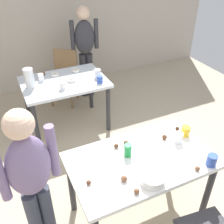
{
  "coord_description": "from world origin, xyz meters",
  "views": [
    {
      "loc": [
        -0.98,
        -1.41,
        2.35
      ],
      "look_at": [
        -0.06,
        0.55,
        0.9
      ],
      "focal_mm": 41.93,
      "sensor_mm": 36.0,
      "label": 1
    }
  ],
  "objects_px": {
    "dining_table_far": "(65,88)",
    "soda_can": "(128,150)",
    "person_adult_far": "(85,45)",
    "person_girl_near": "(32,179)",
    "mixing_bowl": "(153,179)",
    "chair_far_table": "(64,74)",
    "dining_table_near": "(140,167)",
    "pitcher_far": "(29,78)"
  },
  "relations": [
    {
      "from": "dining_table_far",
      "to": "soda_can",
      "type": "distance_m",
      "value": 1.66
    },
    {
      "from": "person_adult_far",
      "to": "person_girl_near",
      "type": "bearing_deg",
      "value": -118.13
    },
    {
      "from": "dining_table_far",
      "to": "mixing_bowl",
      "type": "xyz_separation_m",
      "value": [
        0.13,
        -1.99,
        0.14
      ]
    },
    {
      "from": "chair_far_table",
      "to": "person_girl_near",
      "type": "distance_m",
      "value": 2.64
    },
    {
      "from": "person_adult_far",
      "to": "soda_can",
      "type": "bearing_deg",
      "value": -101.59
    },
    {
      "from": "dining_table_near",
      "to": "mixing_bowl",
      "type": "distance_m",
      "value": 0.3
    },
    {
      "from": "person_adult_far",
      "to": "pitcher_far",
      "type": "relative_size",
      "value": 6.09
    },
    {
      "from": "dining_table_near",
      "to": "soda_can",
      "type": "relative_size",
      "value": 10.26
    },
    {
      "from": "soda_can",
      "to": "pitcher_far",
      "type": "xyz_separation_m",
      "value": [
        -0.53,
        1.66,
        0.06
      ]
    },
    {
      "from": "dining_table_near",
      "to": "chair_far_table",
      "type": "bearing_deg",
      "value": 89.58
    },
    {
      "from": "person_adult_far",
      "to": "pitcher_far",
      "type": "distance_m",
      "value": 1.27
    },
    {
      "from": "person_adult_far",
      "to": "soda_can",
      "type": "xyz_separation_m",
      "value": [
        -0.49,
        -2.4,
        -0.1
      ]
    },
    {
      "from": "dining_table_far",
      "to": "person_girl_near",
      "type": "height_order",
      "value": "person_girl_near"
    },
    {
      "from": "chair_far_table",
      "to": "mixing_bowl",
      "type": "xyz_separation_m",
      "value": [
        -0.07,
        -2.74,
        0.29
      ]
    },
    {
      "from": "dining_table_near",
      "to": "soda_can",
      "type": "xyz_separation_m",
      "value": [
        -0.09,
        0.08,
        0.16
      ]
    },
    {
      "from": "mixing_bowl",
      "to": "person_girl_near",
      "type": "bearing_deg",
      "value": 161.08
    },
    {
      "from": "person_adult_far",
      "to": "mixing_bowl",
      "type": "height_order",
      "value": "person_adult_far"
    },
    {
      "from": "dining_table_far",
      "to": "mixing_bowl",
      "type": "height_order",
      "value": "mixing_bowl"
    },
    {
      "from": "chair_far_table",
      "to": "pitcher_far",
      "type": "relative_size",
      "value": 3.48
    },
    {
      "from": "dining_table_near",
      "to": "mixing_bowl",
      "type": "relative_size",
      "value": 6.33
    },
    {
      "from": "dining_table_near",
      "to": "dining_table_far",
      "type": "bearing_deg",
      "value": 96.0
    },
    {
      "from": "chair_far_table",
      "to": "pitcher_far",
      "type": "height_order",
      "value": "pitcher_far"
    },
    {
      "from": "dining_table_far",
      "to": "chair_far_table",
      "type": "xyz_separation_m",
      "value": [
        0.2,
        0.74,
        -0.15
      ]
    },
    {
      "from": "mixing_bowl",
      "to": "pitcher_far",
      "type": "distance_m",
      "value": 2.09
    },
    {
      "from": "person_adult_far",
      "to": "mixing_bowl",
      "type": "distance_m",
      "value": 2.79
    },
    {
      "from": "chair_far_table",
      "to": "dining_table_far",
      "type": "bearing_deg",
      "value": -105.11
    },
    {
      "from": "dining_table_near",
      "to": "soda_can",
      "type": "height_order",
      "value": "soda_can"
    },
    {
      "from": "chair_far_table",
      "to": "person_girl_near",
      "type": "relative_size",
      "value": 0.59
    },
    {
      "from": "chair_far_table",
      "to": "mixing_bowl",
      "type": "relative_size",
      "value": 4.4
    },
    {
      "from": "dining_table_far",
      "to": "mixing_bowl",
      "type": "bearing_deg",
      "value": -86.25
    },
    {
      "from": "mixing_bowl",
      "to": "soda_can",
      "type": "xyz_separation_m",
      "value": [
        -0.03,
        0.35,
        0.03
      ]
    },
    {
      "from": "mixing_bowl",
      "to": "soda_can",
      "type": "relative_size",
      "value": 1.62
    },
    {
      "from": "dining_table_near",
      "to": "dining_table_far",
      "type": "height_order",
      "value": "same"
    },
    {
      "from": "soda_can",
      "to": "pitcher_far",
      "type": "relative_size",
      "value": 0.49
    },
    {
      "from": "dining_table_far",
      "to": "person_girl_near",
      "type": "distance_m",
      "value": 1.86
    },
    {
      "from": "person_adult_far",
      "to": "dining_table_near",
      "type": "bearing_deg",
      "value": -99.3
    },
    {
      "from": "mixing_bowl",
      "to": "pitcher_far",
      "type": "bearing_deg",
      "value": 105.74
    },
    {
      "from": "dining_table_near",
      "to": "person_girl_near",
      "type": "distance_m",
      "value": 0.94
    },
    {
      "from": "dining_table_far",
      "to": "person_adult_far",
      "type": "distance_m",
      "value": 0.99
    },
    {
      "from": "dining_table_near",
      "to": "soda_can",
      "type": "distance_m",
      "value": 0.2
    },
    {
      "from": "mixing_bowl",
      "to": "soda_can",
      "type": "distance_m",
      "value": 0.35
    },
    {
      "from": "dining_table_near",
      "to": "mixing_bowl",
      "type": "bearing_deg",
      "value": -101.09
    }
  ]
}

